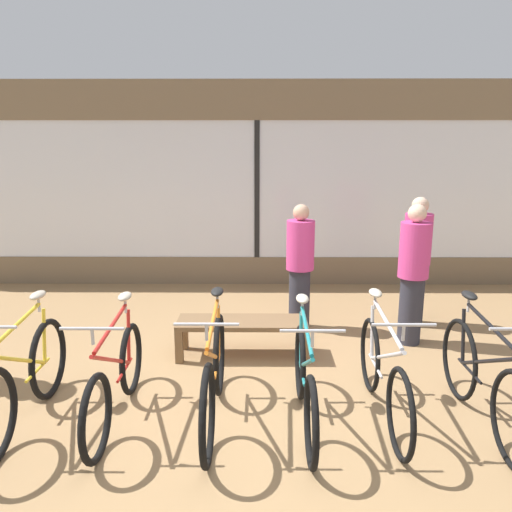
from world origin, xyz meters
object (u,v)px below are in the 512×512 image
object	(u,v)px
bicycle_far_right	(484,381)
customer_mid_floor	(300,265)
bicycle_left	(116,380)
customer_near_rack	(416,259)
bicycle_center_right	(305,383)
bicycle_center_left	(214,377)
bicycle_right	(383,375)
bicycle_far_left	(23,381)
customer_by_window	(413,272)
display_bench	(242,327)

from	to	relation	value
bicycle_far_right	customer_mid_floor	xyz separation A→B (m)	(-1.32, 2.21, 0.41)
bicycle_left	customer_near_rack	distance (m)	3.92
bicycle_center_right	customer_near_rack	distance (m)	2.87
bicycle_center_left	bicycle_far_right	size ratio (longest dim) A/B	1.01
bicycle_center_left	bicycle_right	bearing A→B (deg)	3.22
bicycle_left	bicycle_right	bearing A→B (deg)	1.71
bicycle_far_left	bicycle_right	bearing A→B (deg)	2.79
bicycle_far_left	bicycle_center_left	size ratio (longest dim) A/B	0.97
bicycle_right	customer_mid_floor	world-z (taller)	customer_mid_floor
bicycle_far_left	bicycle_center_left	xyz separation A→B (m)	(1.55, 0.06, 0.01)
bicycle_center_right	bicycle_left	bearing A→B (deg)	177.88
bicycle_center_right	bicycle_far_right	bearing A→B (deg)	-0.68
bicycle_far_right	customer_near_rack	world-z (taller)	customer_near_rack
bicycle_right	bicycle_far_right	distance (m)	0.79
customer_near_rack	customer_by_window	distance (m)	0.65
bicycle_center_left	bicycle_right	size ratio (longest dim) A/B	1.04
customer_near_rack	bicycle_center_left	bearing A→B (deg)	-135.41
bicycle_center_right	customer_near_rack	size ratio (longest dim) A/B	1.02
customer_mid_floor	bicycle_left	bearing A→B (deg)	-128.23
bicycle_center_right	display_bench	world-z (taller)	bicycle_center_right
bicycle_right	bicycle_far_right	size ratio (longest dim) A/B	0.98
display_bench	bicycle_center_left	bearing A→B (deg)	-98.07
bicycle_right	customer_mid_floor	distance (m)	2.18
bicycle_far_right	customer_by_window	distance (m)	1.81
customer_near_rack	customer_mid_floor	bearing A→B (deg)	-174.29
customer_near_rack	customer_by_window	world-z (taller)	customer_near_rack
bicycle_far_left	bicycle_right	distance (m)	2.96
bicycle_left	display_bench	world-z (taller)	bicycle_left
customer_by_window	bicycle_center_right	bearing A→B (deg)	-128.18
bicycle_center_right	customer_by_window	bearing A→B (deg)	51.82
bicycle_far_right	customer_near_rack	xyz separation A→B (m)	(0.15, 2.36, 0.45)
bicycle_left	display_bench	xyz separation A→B (m)	(1.00, 1.30, -0.03)
bicycle_far_right	customer_near_rack	distance (m)	2.41
bicycle_left	bicycle_center_right	xyz separation A→B (m)	(1.56, -0.06, 0.01)
bicycle_center_right	customer_by_window	distance (m)	2.26
bicycle_far_left	bicycle_left	size ratio (longest dim) A/B	1.03
bicycle_far_left	customer_near_rack	bearing A→B (deg)	31.35
bicycle_far_left	bicycle_far_right	bearing A→B (deg)	0.04
display_bench	customer_by_window	world-z (taller)	customer_by_window
bicycle_left	bicycle_right	distance (m)	2.23
bicycle_left	bicycle_center_left	distance (m)	0.82
bicycle_far_left	customer_mid_floor	world-z (taller)	customer_mid_floor
bicycle_right	bicycle_far_right	bearing A→B (deg)	-10.32
customer_near_rack	display_bench	bearing A→B (deg)	-155.23
bicycle_right	customer_near_rack	xyz separation A→B (m)	(0.92, 2.22, 0.47)
display_bench	bicycle_center_right	bearing A→B (deg)	-67.55
customer_near_rack	customer_by_window	size ratio (longest dim) A/B	1.01
bicycle_far_right	display_bench	bearing A→B (deg)	145.58
display_bench	customer_near_rack	bearing A→B (deg)	24.77
customer_mid_floor	bicycle_far_right	bearing A→B (deg)	-59.25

